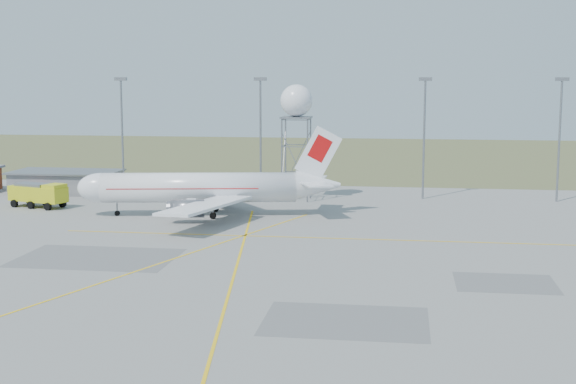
# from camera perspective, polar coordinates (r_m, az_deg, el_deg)

# --- Properties ---
(ground) EXTENTS (400.00, 400.00, 0.00)m
(ground) POSITION_cam_1_polar(r_m,az_deg,el_deg) (75.13, -3.30, -7.70)
(ground) COLOR gray
(ground) RESTS_ON ground
(grass_strip) EXTENTS (400.00, 120.00, 0.03)m
(grass_strip) POSITION_cam_1_polar(r_m,az_deg,el_deg) (212.28, 4.24, 2.61)
(grass_strip) COLOR #5B6537
(grass_strip) RESTS_ON ground
(building_grey) EXTENTS (19.00, 10.00, 3.90)m
(building_grey) POSITION_cam_1_polar(r_m,az_deg,el_deg) (148.52, -15.50, 0.70)
(building_grey) COLOR gray
(building_grey) RESTS_ON ground
(mast_a) EXTENTS (2.20, 0.50, 20.50)m
(mast_a) POSITION_cam_1_polar(r_m,az_deg,el_deg) (145.73, -11.72, 4.68)
(mast_a) COLOR gray
(mast_a) RESTS_ON ground
(mast_b) EXTENTS (2.20, 0.50, 20.50)m
(mast_b) POSITION_cam_1_polar(r_m,az_deg,el_deg) (139.23, -1.97, 4.69)
(mast_b) COLOR gray
(mast_b) RESTS_ON ground
(mast_c) EXTENTS (2.20, 0.50, 20.50)m
(mast_c) POSITION_cam_1_polar(r_m,az_deg,el_deg) (137.09, 9.67, 4.52)
(mast_c) COLOR gray
(mast_c) RESTS_ON ground
(mast_d) EXTENTS (2.20, 0.50, 20.50)m
(mast_d) POSITION_cam_1_polar(r_m,az_deg,el_deg) (139.39, 18.77, 4.26)
(mast_d) COLOR gray
(mast_d) RESTS_ON ground
(airliner_main) EXTENTS (39.36, 37.82, 13.42)m
(airliner_main) POSITION_cam_1_polar(r_m,az_deg,el_deg) (120.06, -6.03, 0.27)
(airliner_main) COLOR white
(airliner_main) RESTS_ON ground
(radar_tower) EXTENTS (5.34, 5.34, 19.34)m
(radar_tower) POSITION_cam_1_polar(r_m,az_deg,el_deg) (133.81, 0.60, 4.03)
(radar_tower) COLOR gray
(radar_tower) RESTS_ON ground
(fire_truck) EXTENTS (10.28, 6.20, 3.90)m
(fire_truck) POSITION_cam_1_polar(r_m,az_deg,el_deg) (133.14, -17.26, -0.25)
(fire_truck) COLOR #CCCC18
(fire_truck) RESTS_ON ground
(baggage_tug) EXTENTS (2.16, 1.75, 1.63)m
(baggage_tug) POSITION_cam_1_polar(r_m,az_deg,el_deg) (144.51, -17.35, -0.12)
(baggage_tug) COLOR #B00C14
(baggage_tug) RESTS_ON ground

